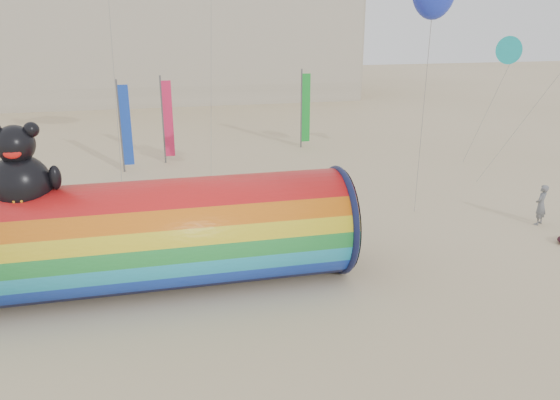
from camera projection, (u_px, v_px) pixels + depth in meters
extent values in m
plane|color=#CCB58C|center=(276.00, 283.00, 18.14)|extent=(160.00, 160.00, 0.00)
cube|color=#B7AD99|center=(58.00, 0.00, 54.77)|extent=(60.00, 15.00, 20.00)
cylinder|color=red|center=(161.00, 235.00, 17.48)|extent=(12.24, 3.57, 3.57)
torus|color=#0F1438|center=(338.00, 220.00, 18.78)|extent=(0.24, 3.74, 3.74)
cylinder|color=black|center=(342.00, 219.00, 18.81)|extent=(0.06, 3.53, 3.53)
ellipsoid|color=black|center=(21.00, 185.00, 16.02)|extent=(1.74, 1.56, 1.84)
ellipsoid|color=orange|center=(18.00, 194.00, 15.53)|extent=(0.90, 0.39, 0.79)
sphere|color=black|center=(15.00, 144.00, 15.63)|extent=(1.12, 1.12, 1.12)
sphere|color=black|center=(31.00, 130.00, 15.60)|extent=(0.45, 0.45, 0.45)
ellipsoid|color=red|center=(12.00, 153.00, 15.25)|extent=(0.49, 0.18, 0.31)
ellipsoid|color=black|center=(55.00, 177.00, 16.07)|extent=(0.37, 0.37, 0.73)
imported|color=slate|center=(541.00, 205.00, 23.02)|extent=(0.77, 0.69, 1.75)
cylinder|color=#59595E|center=(120.00, 127.00, 30.34)|extent=(0.10, 0.10, 5.20)
cube|color=#1840BA|center=(126.00, 126.00, 30.40)|extent=(0.56, 0.06, 4.50)
cylinder|color=#59595E|center=(163.00, 120.00, 32.26)|extent=(0.10, 0.10, 5.20)
cube|color=#E01F51|center=(168.00, 119.00, 32.31)|extent=(0.56, 0.06, 4.50)
cylinder|color=#59595E|center=(301.00, 109.00, 36.15)|extent=(0.10, 0.10, 5.20)
cube|color=#17972C|center=(306.00, 108.00, 36.20)|extent=(0.56, 0.06, 4.50)
cone|color=#19C2CA|center=(514.00, 50.00, 27.89)|extent=(1.39, 1.39, 1.25)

